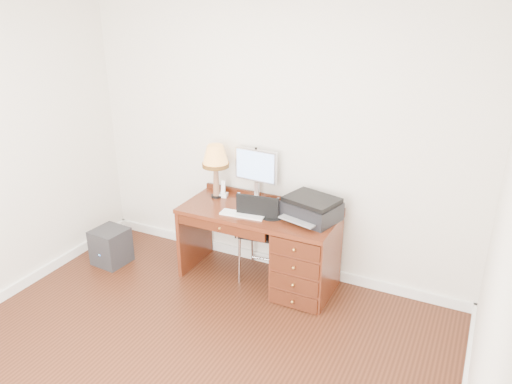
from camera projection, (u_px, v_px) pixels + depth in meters
The scene contains 12 objects.
ground at pixel (180, 368), 3.84m from camera, with size 4.00×4.00×0.00m, color #32160B.
room_shell at pixel (220, 317), 4.34m from camera, with size 4.00×4.00×4.00m.
desk at pixel (289, 249), 4.72m from camera, with size 1.50×0.67×0.75m.
monitor at pixel (256, 168), 4.85m from camera, with size 0.45×0.16×0.52m.
keyboard at pixel (243, 215), 4.62m from camera, with size 0.42×0.12×0.02m, color white.
mouse_pad at pixel (272, 215), 4.60m from camera, with size 0.23×0.23×0.05m.
printer at pixel (312, 208), 4.52m from camera, with size 0.55×0.48×0.21m.
leg_lamp at pixel (215, 159), 4.88m from camera, with size 0.27×0.27×0.54m.
phone at pixel (223, 192), 5.02m from camera, with size 0.10×0.10×0.17m.
pen_cup at pixel (302, 205), 4.72m from camera, with size 0.08×0.08×0.10m, color black.
chair at pixel (261, 227), 4.80m from camera, with size 0.50×0.50×0.95m.
equipment_box at pixel (111, 246), 5.24m from camera, with size 0.33×0.33×0.38m, color black.
Camera 1 is at (1.86, -2.47, 2.71)m, focal length 35.00 mm.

